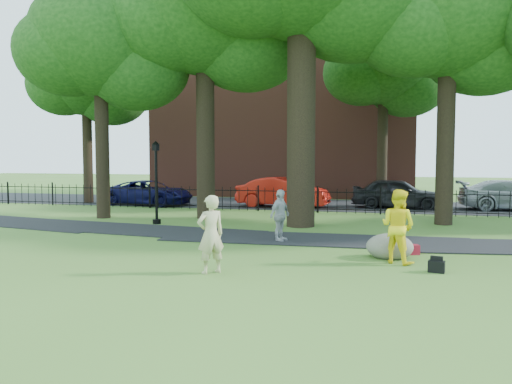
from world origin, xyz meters
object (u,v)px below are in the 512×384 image
(lamppost, at_px, (156,183))
(red_sedan, at_px, (283,192))
(boulder, at_px, (390,245))
(man, at_px, (398,226))
(woman, at_px, (211,234))

(lamppost, height_order, red_sedan, lamppost)
(boulder, bearing_deg, lamppost, 152.53)
(man, height_order, boulder, man)
(woman, xyz_separation_m, lamppost, (-5.08, 7.63, 0.74))
(lamppost, relative_size, red_sedan, 0.68)
(red_sedan, bearing_deg, man, -152.24)
(man, bearing_deg, red_sedan, -35.05)
(man, bearing_deg, woman, 59.92)
(boulder, relative_size, lamppost, 0.37)
(boulder, bearing_deg, man, -72.51)
(woman, relative_size, man, 0.97)
(boulder, distance_m, lamppost, 10.38)
(boulder, relative_size, red_sedan, 0.25)
(woman, bearing_deg, man, 164.29)
(man, distance_m, boulder, 0.85)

